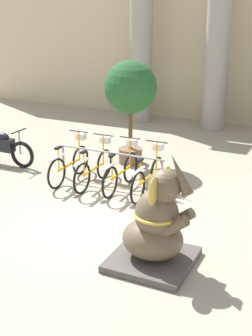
{
  "coord_description": "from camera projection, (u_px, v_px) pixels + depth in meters",
  "views": [
    {
      "loc": [
        3.7,
        -6.48,
        3.81
      ],
      "look_at": [
        0.33,
        0.58,
        1.0
      ],
      "focal_mm": 50.0,
      "sensor_mm": 36.0,
      "label": 1
    }
  ],
  "objects": [
    {
      "name": "bicycle_2",
      "position": [
        121.0,
        171.0,
        9.88
      ],
      "size": [
        0.48,
        1.67,
        1.05
      ],
      "color": "black",
      "rests_on": "ground_plane"
    },
    {
      "name": "elephant_statue",
      "position": [
        156.0,
        227.0,
        6.97
      ],
      "size": [
        1.22,
        1.22,
        1.83
      ],
      "color": "#4C4742",
      "rests_on": "ground_plane"
    },
    {
      "name": "column_middle",
      "position": [
        218.0,
        43.0,
        13.86
      ],
      "size": [
        0.91,
        0.91,
        5.16
      ],
      "color": "gray",
      "rests_on": "ground_plane"
    },
    {
      "name": "motorcycle",
      "position": [
        0.0,
        146.0,
        11.41
      ],
      "size": [
        2.0,
        0.55,
        0.92
      ],
      "color": "black",
      "rests_on": "ground_plane"
    },
    {
      "name": "bike_rack",
      "position": [
        110.0,
        161.0,
        10.04
      ],
      "size": [
        2.49,
        0.05,
        0.77
      ],
      "color": "gray",
      "rests_on": "ground_plane"
    },
    {
      "name": "bicycle_1",
      "position": [
        94.0,
        167.0,
        10.1
      ],
      "size": [
        0.48,
        1.67,
        1.05
      ],
      "color": "black",
      "rests_on": "ground_plane"
    },
    {
      "name": "building_facade",
      "position": [
        227.0,
        28.0,
        14.58
      ],
      "size": [
        20.0,
        0.2,
        6.0
      ],
      "color": "#C6B78E",
      "rests_on": "ground_plane"
    },
    {
      "name": "potted_tree",
      "position": [
        131.0,
        92.0,
        11.04
      ],
      "size": [
        1.26,
        1.26,
        2.51
      ],
      "color": "brown",
      "rests_on": "ground_plane"
    },
    {
      "name": "ground_plane",
      "position": [
        95.0,
        228.0,
        8.29
      ],
      "size": [
        60.0,
        60.0,
        0.0
      ],
      "primitive_type": "plane",
      "color": "#9E937F"
    },
    {
      "name": "column_left",
      "position": [
        141.0,
        40.0,
        14.86
      ],
      "size": [
        0.91,
        0.91,
        5.16
      ],
      "color": "gray",
      "rests_on": "ground_plane"
    },
    {
      "name": "bicycle_0",
      "position": [
        70.0,
        163.0,
        10.36
      ],
      "size": [
        0.48,
        1.67,
        1.05
      ],
      "color": "black",
      "rests_on": "ground_plane"
    },
    {
      "name": "bicycle_3",
      "position": [
        148.0,
        176.0,
        9.6
      ],
      "size": [
        0.48,
        1.67,
        1.05
      ],
      "color": "black",
      "rests_on": "ground_plane"
    }
  ]
}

